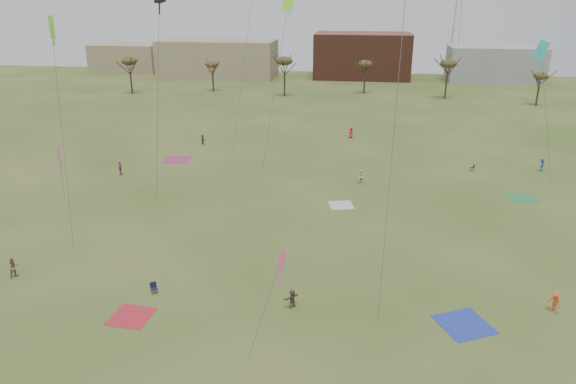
# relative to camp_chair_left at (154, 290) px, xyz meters

# --- Properties ---
(ground) EXTENTS (260.00, 260.00, 0.00)m
(ground) POSITION_rel_camp_chair_left_xyz_m (9.23, -2.63, -0.26)
(ground) COLOR #34531A
(ground) RESTS_ON ground
(spectator_fore_b) EXTENTS (1.03, 1.08, 1.77)m
(spectator_fore_b) POSITION_rel_camp_chair_left_xyz_m (-12.37, 0.72, 0.62)
(spectator_fore_b) COLOR #8D695A
(spectator_fore_b) RESTS_ON ground
(spectator_fore_c) EXTENTS (1.26, 1.28, 1.47)m
(spectator_fore_c) POSITION_rel_camp_chair_left_xyz_m (10.97, -0.35, 0.48)
(spectator_fore_c) COLOR brown
(spectator_fore_c) RESTS_ON ground
(flyer_mid_b) EXTENTS (1.06, 1.25, 1.67)m
(flyer_mid_b) POSITION_rel_camp_chair_left_xyz_m (30.14, 1.88, 0.58)
(flyer_mid_b) COLOR #D05427
(flyer_mid_b) RESTS_ON ground
(spectator_mid_d) EXTENTS (0.57, 1.09, 1.77)m
(spectator_mid_d) POSITION_rel_camp_chair_left_xyz_m (-15.30, 26.85, 0.62)
(spectator_mid_d) COLOR #AF497F
(spectator_mid_d) RESTS_ON ground
(spectator_mid_e) EXTENTS (1.05, 1.02, 1.71)m
(spectator_mid_e) POSITION_rel_camp_chair_left_xyz_m (15.58, 28.10, 0.60)
(spectator_mid_e) COLOR silver
(spectator_mid_e) RESTS_ON ground
(flyer_far_a) EXTENTS (1.16, 1.46, 1.56)m
(flyer_far_a) POSITION_rel_camp_chair_left_xyz_m (-9.13, 42.75, 0.52)
(flyer_far_a) COLOR #26744E
(flyer_far_a) RESTS_ON ground
(flyer_far_b) EXTENTS (0.99, 0.99, 1.73)m
(flyer_far_b) POSITION_rel_camp_chair_left_xyz_m (13.60, 49.98, 0.61)
(flyer_far_b) COLOR red
(flyer_far_b) RESTS_ON ground
(flyer_far_c) EXTENTS (1.12, 1.27, 1.71)m
(flyer_far_c) POSITION_rel_camp_chair_left_xyz_m (39.14, 36.46, 0.60)
(flyer_far_c) COLOR navy
(flyer_far_c) RESTS_ON ground
(blanket_red) EXTENTS (3.08, 3.08, 0.03)m
(blanket_red) POSITION_rel_camp_chair_left_xyz_m (-0.47, -3.30, -0.26)
(blanket_red) COLOR red
(blanket_red) RESTS_ON ground
(blanket_blue) EXTENTS (4.57, 4.57, 0.03)m
(blanket_blue) POSITION_rel_camp_chair_left_xyz_m (23.38, -0.79, -0.26)
(blanket_blue) COLOR #283EAD
(blanket_blue) RESTS_ON ground
(blanket_cream) EXTENTS (3.12, 3.12, 0.03)m
(blanket_cream) POSITION_rel_camp_chair_left_xyz_m (13.57, 20.51, -0.26)
(blanket_cream) COLOR silver
(blanket_cream) RESTS_ON ground
(blanket_plum) EXTENTS (4.12, 4.12, 0.03)m
(blanket_plum) POSITION_rel_camp_chair_left_xyz_m (-10.36, 34.44, -0.26)
(blanket_plum) COLOR #A43264
(blanket_plum) RESTS_ON ground
(blanket_olive) EXTENTS (3.57, 3.57, 0.03)m
(blanket_olive) POSITION_rel_camp_chair_left_xyz_m (34.02, 25.73, -0.26)
(blanket_olive) COLOR #308641
(blanket_olive) RESTS_ON ground
(camp_chair_left) EXTENTS (0.72, 0.74, 0.87)m
(camp_chair_left) POSITION_rel_camp_chair_left_xyz_m (0.00, 0.00, 0.00)
(camp_chair_left) COLOR #121634
(camp_chair_left) RESTS_ON ground
(camp_chair_right) EXTENTS (0.59, 0.55, 0.87)m
(camp_chair_right) POSITION_rel_camp_chair_left_xyz_m (30.10, 35.20, 0.00)
(camp_chair_right) COLOR #151A3A
(camp_chair_right) RESTS_ON ground
(kites_aloft) EXTENTS (58.45, 56.95, 27.76)m
(kites_aloft) POSITION_rel_camp_chair_left_xyz_m (1.31, 19.80, 19.50)
(kites_aloft) COLOR #7ADC24
(kites_aloft) RESTS_ON ground
(tree_line) EXTENTS (117.44, 49.32, 8.91)m
(tree_line) POSITION_rel_camp_chair_left_xyz_m (6.38, 76.49, 6.83)
(tree_line) COLOR #3A2B1E
(tree_line) RESTS_ON ground
(building_tan) EXTENTS (32.00, 14.00, 10.00)m
(building_tan) POSITION_rel_camp_chair_left_xyz_m (-25.77, 112.37, 4.74)
(building_tan) COLOR #937F60
(building_tan) RESTS_ON ground
(building_brick) EXTENTS (26.00, 16.00, 12.00)m
(building_brick) POSITION_rel_camp_chair_left_xyz_m (14.23, 117.37, 5.74)
(building_brick) COLOR brown
(building_brick) RESTS_ON ground
(building_grey) EXTENTS (24.00, 12.00, 9.00)m
(building_grey) POSITION_rel_camp_chair_left_xyz_m (49.23, 115.37, 4.24)
(building_grey) COLOR gray
(building_grey) RESTS_ON ground
(building_tan_west) EXTENTS (20.00, 12.00, 8.00)m
(building_tan_west) POSITION_rel_camp_chair_left_xyz_m (-55.77, 119.37, 3.74)
(building_tan_west) COLOR #937F60
(building_tan_west) RESTS_ON ground
(radio_tower) EXTENTS (1.51, 1.72, 41.00)m
(radio_tower) POSITION_rel_camp_chair_left_xyz_m (39.23, 122.37, 18.95)
(radio_tower) COLOR #9EA3A8
(radio_tower) RESTS_ON ground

